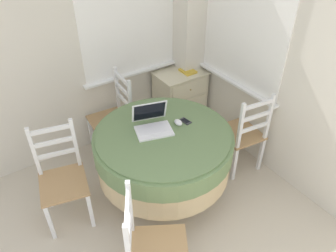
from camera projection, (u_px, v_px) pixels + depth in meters
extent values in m
cube|color=white|center=(128.00, 8.00, 3.29)|extent=(1.10, 0.01, 1.42)
cube|color=white|center=(134.00, 73.00, 3.70)|extent=(1.18, 0.07, 0.02)
cube|color=white|center=(245.00, 15.00, 3.11)|extent=(0.01, 1.10, 1.42)
cube|color=white|center=(234.00, 83.00, 3.53)|extent=(0.07, 1.18, 0.02)
cube|color=beige|center=(190.00, 20.00, 3.64)|extent=(0.28, 0.28, 2.55)
cylinder|color=#4C3D2D|center=(164.00, 192.00, 3.26)|extent=(0.36, 0.36, 0.03)
cylinder|color=#4C3D2D|center=(164.00, 165.00, 3.04)|extent=(0.11, 0.11, 0.71)
cylinder|color=tan|center=(163.00, 152.00, 2.95)|extent=(1.20, 1.20, 0.40)
cylinder|color=#607A4C|center=(163.00, 142.00, 2.88)|extent=(1.23, 1.23, 0.18)
cylinder|color=#607A4C|center=(163.00, 134.00, 2.82)|extent=(1.17, 1.17, 0.02)
cube|color=white|center=(154.00, 131.00, 2.83)|extent=(0.36, 0.30, 0.02)
cube|color=silver|center=(154.00, 129.00, 2.83)|extent=(0.30, 0.20, 0.00)
cube|color=white|center=(149.00, 111.00, 2.87)|extent=(0.32, 0.16, 0.21)
cube|color=black|center=(149.00, 112.00, 2.87)|extent=(0.29, 0.14, 0.18)
ellipsoid|color=white|center=(178.00, 122.00, 2.90)|extent=(0.06, 0.09, 0.05)
cube|color=#2D2D33|center=(185.00, 121.00, 2.95)|extent=(0.07, 0.11, 0.01)
cube|color=black|center=(185.00, 121.00, 2.95)|extent=(0.06, 0.08, 0.00)
cube|color=#A87F51|center=(110.00, 120.00, 3.56)|extent=(0.44, 0.42, 0.02)
cube|color=white|center=(91.00, 133.00, 3.74)|extent=(0.04, 0.04, 0.41)
cube|color=white|center=(102.00, 149.00, 3.50)|extent=(0.04, 0.04, 0.41)
cube|color=white|center=(121.00, 123.00, 3.89)|extent=(0.04, 0.04, 0.41)
cube|color=white|center=(133.00, 138.00, 3.65)|extent=(0.04, 0.04, 0.41)
cube|color=white|center=(117.00, 88.00, 3.60)|extent=(0.03, 0.03, 0.50)
cube|color=white|center=(130.00, 102.00, 3.37)|extent=(0.03, 0.03, 0.50)
cube|color=white|center=(122.00, 79.00, 3.37)|extent=(0.04, 0.34, 0.04)
cube|color=white|center=(123.00, 90.00, 3.45)|extent=(0.04, 0.34, 0.04)
cube|color=white|center=(124.00, 100.00, 3.53)|extent=(0.04, 0.34, 0.04)
cube|color=#A87F51|center=(240.00, 133.00, 3.38)|extent=(0.44, 0.46, 0.02)
cube|color=white|center=(239.00, 135.00, 3.70)|extent=(0.04, 0.04, 0.41)
cube|color=white|center=(214.00, 144.00, 3.58)|extent=(0.04, 0.04, 0.41)
cube|color=white|center=(261.00, 154.00, 3.44)|extent=(0.04, 0.04, 0.41)
cube|color=white|center=(234.00, 164.00, 3.31)|extent=(0.04, 0.04, 0.41)
cube|color=white|center=(269.00, 117.00, 3.15)|extent=(0.04, 0.04, 0.50)
cube|color=white|center=(241.00, 126.00, 3.03)|extent=(0.04, 0.04, 0.50)
cube|color=white|center=(258.00, 105.00, 2.98)|extent=(0.34, 0.06, 0.04)
cube|color=white|center=(256.00, 116.00, 3.05)|extent=(0.34, 0.06, 0.04)
cube|color=white|center=(254.00, 128.00, 3.13)|extent=(0.34, 0.06, 0.04)
cube|color=#A87F51|center=(158.00, 249.00, 2.30)|extent=(0.56, 0.55, 0.02)
cube|color=white|center=(181.00, 245.00, 2.57)|extent=(0.05, 0.05, 0.41)
cube|color=white|center=(134.00, 247.00, 2.55)|extent=(0.05, 0.05, 0.41)
cube|color=white|center=(128.00, 251.00, 2.00)|extent=(0.04, 0.04, 0.50)
cube|color=white|center=(130.00, 207.00, 2.27)|extent=(0.04, 0.04, 0.50)
cube|color=white|center=(127.00, 209.00, 2.02)|extent=(0.19, 0.30, 0.04)
cube|color=white|center=(128.00, 222.00, 2.10)|extent=(0.19, 0.30, 0.04)
cube|color=white|center=(130.00, 234.00, 2.18)|extent=(0.19, 0.30, 0.04)
cube|color=#A87F51|center=(63.00, 184.00, 2.80)|extent=(0.48, 0.50, 0.02)
cube|color=white|center=(50.00, 222.00, 2.74)|extent=(0.04, 0.04, 0.41)
cube|color=white|center=(91.00, 211.00, 2.84)|extent=(0.04, 0.04, 0.41)
cube|color=white|center=(47.00, 191.00, 3.02)|extent=(0.04, 0.04, 0.41)
cube|color=white|center=(84.00, 182.00, 3.12)|extent=(0.04, 0.04, 0.41)
cube|color=white|center=(34.00, 152.00, 2.74)|extent=(0.04, 0.04, 0.50)
cube|color=white|center=(75.00, 143.00, 2.83)|extent=(0.04, 0.04, 0.50)
cube|color=white|center=(50.00, 130.00, 2.67)|extent=(0.34, 0.10, 0.04)
cube|color=white|center=(54.00, 142.00, 2.75)|extent=(0.34, 0.10, 0.04)
cube|color=white|center=(57.00, 154.00, 2.83)|extent=(0.34, 0.10, 0.04)
cube|color=beige|center=(180.00, 99.00, 4.05)|extent=(0.56, 0.39, 0.70)
cube|color=beige|center=(180.00, 73.00, 3.83)|extent=(0.58, 0.41, 0.02)
cube|color=beige|center=(190.00, 90.00, 3.77)|extent=(0.49, 0.01, 0.20)
sphere|color=olive|center=(191.00, 90.00, 3.77)|extent=(0.02, 0.02, 0.02)
cube|color=beige|center=(189.00, 106.00, 3.91)|extent=(0.49, 0.01, 0.20)
sphere|color=olive|center=(190.00, 107.00, 3.91)|extent=(0.02, 0.02, 0.02)
cube|color=beige|center=(189.00, 122.00, 4.05)|extent=(0.49, 0.01, 0.20)
sphere|color=olive|center=(189.00, 123.00, 4.05)|extent=(0.02, 0.02, 0.02)
cube|color=gold|center=(188.00, 71.00, 3.83)|extent=(0.15, 0.18, 0.02)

